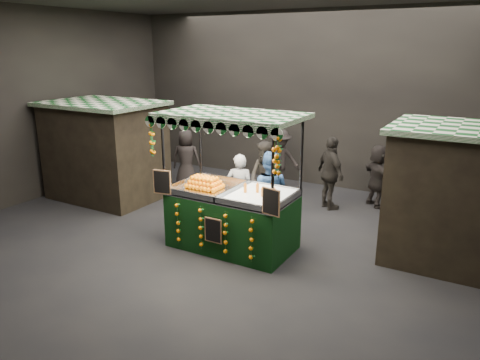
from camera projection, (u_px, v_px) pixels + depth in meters
The scene contains 13 objects.
ground at pixel (226, 242), 9.64m from camera, with size 12.00×12.00×0.00m, color black.
market_hall at pixel (225, 79), 8.69m from camera, with size 12.10×10.10×5.05m.
neighbour_stall_left at pixel (106, 150), 12.22m from camera, with size 3.00×2.20×2.60m.
neighbour_stall_right at pixel (471, 197), 8.41m from camera, with size 3.00×2.20×2.60m.
juice_stall at pixel (232, 208), 9.15m from camera, with size 2.85×1.68×2.76m.
vendor_grey at pixel (240, 190), 10.31m from camera, with size 0.73×0.61×1.69m.
vendor_blue at pixel (269, 193), 9.88m from camera, with size 1.02×0.87×1.85m.
shopper_0 at pixel (147, 156), 13.78m from camera, with size 0.59×0.40×1.58m.
shopper_1 at pixel (265, 179), 10.93m from camera, with size 1.06×0.94×1.83m.
shopper_2 at pixel (330, 173), 11.39m from camera, with size 1.12×1.05×1.85m.
shopper_3 at pixel (280, 160), 12.94m from camera, with size 1.28×1.24×1.76m.
shopper_4 at pixel (186, 159), 13.18m from camera, with size 0.98×0.82×1.71m.
shopper_5 at pixel (378, 176), 11.62m from camera, with size 1.40×1.38×1.61m.
Camera 1 is at (4.70, -7.55, 3.97)m, focal length 34.11 mm.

